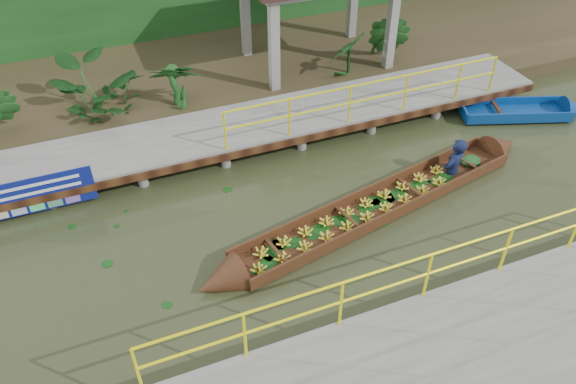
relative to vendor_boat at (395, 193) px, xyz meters
name	(u,v)px	position (x,y,z in m)	size (l,w,h in m)	color
ground	(308,224)	(-2.08, 0.05, -0.28)	(80.00, 80.00, 0.00)	#2D351A
land_strip	(211,67)	(-2.08, 7.55, -0.06)	(30.00, 8.00, 0.45)	#312918
far_dock	(255,126)	(-2.06, 3.48, 0.20)	(16.00, 2.06, 1.66)	slate
near_dock	(469,357)	(-1.08, -4.15, 0.02)	(18.00, 2.40, 1.73)	slate
vendor_boat	(395,193)	(0.00, 0.00, 0.00)	(8.92, 2.71, 2.19)	#3C1E10
moored_blue_boat	(543,111)	(5.69, 1.70, -0.14)	(3.48, 1.93, 0.81)	navy
blue_banner	(26,197)	(-7.52, 2.53, 0.28)	(2.80, 0.04, 0.88)	navy
tropical_plants	(168,84)	(-3.79, 5.35, 0.80)	(14.01, 1.01, 1.26)	#133D15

